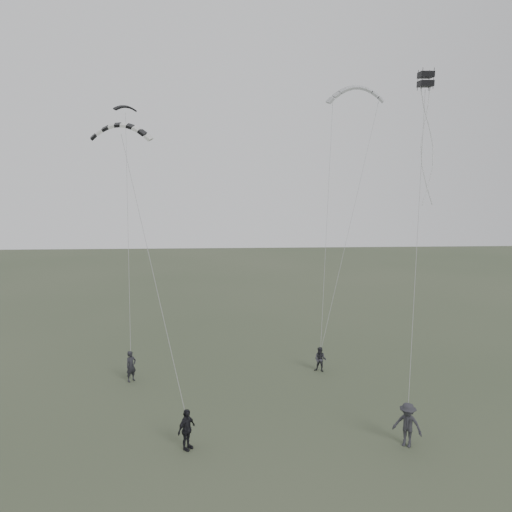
{
  "coord_description": "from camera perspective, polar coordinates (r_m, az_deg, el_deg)",
  "views": [
    {
      "loc": [
        -0.24,
        -21.85,
        11.33
      ],
      "look_at": [
        1.42,
        5.89,
        7.44
      ],
      "focal_mm": 35.0,
      "sensor_mm": 36.0,
      "label": 1
    }
  ],
  "objects": [
    {
      "name": "ground",
      "position": [
        24.62,
        -2.64,
        -19.44
      ],
      "size": [
        140.0,
        140.0,
        0.0
      ],
      "primitive_type": "plane",
      "color": "#38442E",
      "rests_on": "ground"
    },
    {
      "name": "flyer_left",
      "position": [
        30.71,
        -14.09,
        -12.12
      ],
      "size": [
        0.77,
        0.78,
        1.81
      ],
      "primitive_type": "imported",
      "rotation": [
        0.0,
        0.0,
        0.81
      ],
      "color": "black",
      "rests_on": "ground"
    },
    {
      "name": "flyer_right",
      "position": [
        31.57,
        7.36,
        -11.65
      ],
      "size": [
        0.92,
        0.85,
        1.53
      ],
      "primitive_type": "imported",
      "rotation": [
        0.0,
        0.0,
        -0.45
      ],
      "color": "#28272D",
      "rests_on": "ground"
    },
    {
      "name": "flyer_center",
      "position": [
        23.01,
        -7.94,
        -19.04
      ],
      "size": [
        0.97,
        1.13,
        1.82
      ],
      "primitive_type": "imported",
      "rotation": [
        0.0,
        0.0,
        0.97
      ],
      "color": "black",
      "rests_on": "ground"
    },
    {
      "name": "flyer_far",
      "position": [
        23.96,
        16.92,
        -17.97
      ],
      "size": [
        1.47,
        1.34,
        1.98
      ],
      "primitive_type": "imported",
      "rotation": [
        0.0,
        0.0,
        -0.62
      ],
      "color": "#27272C",
      "rests_on": "ground"
    },
    {
      "name": "kite_dark_small",
      "position": [
        36.62,
        -14.71,
        16.19
      ],
      "size": [
        1.62,
        1.24,
        0.62
      ],
      "primitive_type": null,
      "rotation": [
        0.33,
        0.0,
        0.49
      ],
      "color": "black",
      "rests_on": "flyer_left"
    },
    {
      "name": "kite_pale_large",
      "position": [
        37.47,
        11.35,
        18.37
      ],
      "size": [
        4.14,
        1.97,
        1.84
      ],
      "primitive_type": null,
      "rotation": [
        0.35,
        0.0,
        -0.15
      ],
      "color": "#A0A2A5",
      "rests_on": "flyer_right"
    },
    {
      "name": "kite_striped",
      "position": [
        27.52,
        -15.2,
        14.26
      ],
      "size": [
        3.15,
        1.26,
        1.37
      ],
      "primitive_type": null,
      "rotation": [
        0.28,
        0.0,
        0.06
      ],
      "color": "black",
      "rests_on": "flyer_center"
    },
    {
      "name": "kite_box",
      "position": [
        28.26,
        18.82,
        18.58
      ],
      "size": [
        0.69,
        0.73,
        0.77
      ],
      "primitive_type": null,
      "rotation": [
        0.06,
        0.0,
        -0.02
      ],
      "color": "black",
      "rests_on": "flyer_far"
    }
  ]
}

